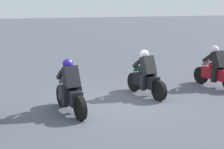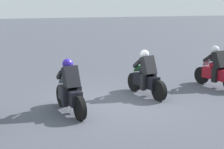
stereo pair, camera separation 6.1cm
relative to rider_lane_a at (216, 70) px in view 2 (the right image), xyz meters
The scene contains 4 objects.
ground_plane 4.30m from the rider_lane_a, 98.56° to the left, with size 120.00×120.00×0.00m, color #494D58.
rider_lane_a is the anchor object (origin of this frame).
rider_lane_b 2.85m from the rider_lane_a, 92.89° to the left, with size 2.03×0.61×1.51m.
rider_lane_c 5.68m from the rider_lane_a, 100.41° to the left, with size 2.04×0.59×1.51m.
Camera 2 is at (-9.28, 3.36, 3.00)m, focal length 54.23 mm.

